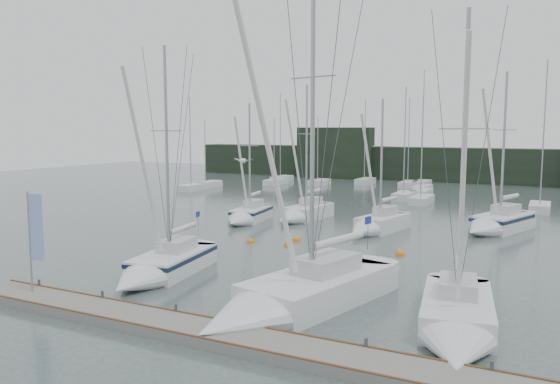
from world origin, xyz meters
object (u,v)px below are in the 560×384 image
at_px(sailboat_near_center, 284,301).
at_px(buoy_b, 400,255).
at_px(sailboat_near_right, 457,326).
at_px(buoy_a, 287,245).
at_px(sailboat_near_left, 158,269).
at_px(sailboat_mid_d, 494,224).
at_px(sailboat_mid_c, 374,226).
at_px(buoy_c, 250,242).
at_px(sailboat_mid_a, 246,216).
at_px(dock_banner, 34,233).
at_px(buoy_d, 296,240).
at_px(sailboat_mid_b, 300,214).

xyz_separation_m(sailboat_near_center, buoy_b, (1.48, 13.14, -0.60)).
bearing_deg(sailboat_near_right, buoy_a, 128.52).
relative_size(sailboat_near_left, sailboat_mid_d, 1.01).
bearing_deg(sailboat_near_center, sailboat_near_left, -179.30).
xyz_separation_m(sailboat_mid_c, sailboat_mid_d, (7.98, 4.20, 0.07)).
bearing_deg(sailboat_near_left, sailboat_near_right, -14.03).
bearing_deg(buoy_c, sailboat_mid_a, 122.45).
xyz_separation_m(buoy_a, dock_banner, (-5.03, -15.63, 3.10)).
relative_size(sailboat_mid_d, buoy_b, 21.22).
relative_size(sailboat_near_center, sailboat_mid_c, 1.58).
xyz_separation_m(buoy_a, buoy_d, (-0.20, 1.82, 0.00)).
bearing_deg(dock_banner, buoy_b, 27.73).
height_order(buoy_a, dock_banner, dock_banner).
bearing_deg(buoy_d, buoy_a, -83.68).
relative_size(sailboat_mid_a, buoy_d, 18.29).
height_order(sailboat_near_left, buoy_d, sailboat_near_left).
bearing_deg(sailboat_mid_d, sailboat_near_center, -84.13).
distance_m(sailboat_near_right, sailboat_mid_b, 26.68).
relative_size(buoy_a, dock_banner, 0.12).
bearing_deg(sailboat_mid_c, sailboat_mid_b, 172.85).
distance_m(sailboat_mid_b, buoy_a, 10.00).
distance_m(sailboat_near_left, sailboat_mid_a, 17.56).
bearing_deg(sailboat_near_right, dock_banner, -176.70).
bearing_deg(buoy_a, buoy_c, -176.46).
xyz_separation_m(sailboat_near_right, sailboat_mid_d, (-0.98, 22.97, 0.12)).
height_order(buoy_b, buoy_c, buoy_b).
bearing_deg(buoy_d, sailboat_near_center, -66.71).
xyz_separation_m(sailboat_near_left, buoy_c, (-0.39, 10.22, -0.54)).
bearing_deg(buoy_a, sailboat_near_left, -102.85).
distance_m(sailboat_mid_c, sailboat_mid_d, 9.02).
bearing_deg(dock_banner, sailboat_mid_c, 43.56).
bearing_deg(sailboat_mid_a, sailboat_mid_b, 29.80).
height_order(sailboat_mid_d, buoy_c, sailboat_mid_d).
distance_m(sailboat_near_center, buoy_d, 15.51).
height_order(sailboat_near_center, sailboat_mid_b, sailboat_near_center).
height_order(sailboat_near_right, sailboat_mid_b, sailboat_near_right).
bearing_deg(sailboat_mid_a, buoy_d, -42.95).
xyz_separation_m(sailboat_mid_c, dock_banner, (-8.87, -22.59, 2.55)).
bearing_deg(buoy_c, sailboat_mid_c, 47.26).
bearing_deg(buoy_d, buoy_b, -8.26).
distance_m(sailboat_mid_a, buoy_d, 8.32).
bearing_deg(sailboat_mid_c, buoy_b, -48.82).
xyz_separation_m(sailboat_near_center, buoy_c, (-8.68, 12.25, -0.60)).
bearing_deg(buoy_a, sailboat_mid_b, 109.80).
relative_size(sailboat_near_left, sailboat_mid_a, 1.22).
distance_m(sailboat_mid_b, dock_banner, 25.21).
relative_size(sailboat_near_right, buoy_c, 24.93).
xyz_separation_m(buoy_b, buoy_d, (-7.60, 1.10, 0.00)).
distance_m(sailboat_near_right, dock_banner, 18.42).
bearing_deg(buoy_b, sailboat_mid_a, 157.99).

